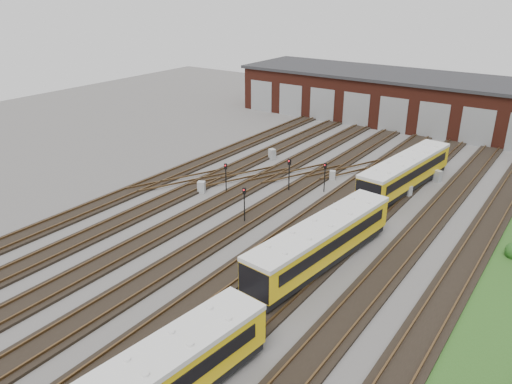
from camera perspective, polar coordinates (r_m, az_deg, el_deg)
The scene contains 13 objects.
ground at distance 36.75m, azimuth -1.04°, elevation -5.65°, with size 120.00×120.00×0.00m, color #4C4946.
track_network at distance 37.21m, azimuth -0.72°, elevation -5.08°, with size 30.40×70.00×0.33m.
maintenance_shed at distance 70.24m, azimuth 18.74°, elevation 9.85°, with size 51.00×12.50×6.35m.
metro_train at distance 33.24m, azimuth 7.48°, elevation -5.69°, with size 3.91×45.68×2.79m.
signal_mast_0 at distance 44.18m, azimuth -3.47°, elevation 2.01°, with size 0.29×0.27×2.88m.
signal_mast_1 at distance 45.04m, azimuth 7.87°, elevation 2.11°, with size 0.25×0.24×2.73m.
signal_mast_2 at distance 44.61m, azimuth 3.81°, elevation 2.43°, with size 0.27×0.25×3.13m.
signal_mast_3 at distance 38.62m, azimuth -1.34°, elevation -1.01°, with size 0.27×0.25×3.00m.
relay_cabinet_0 at distance 45.11m, azimuth -6.26°, elevation 0.55°, with size 0.64×0.54×1.07m, color #A2A5A7.
relay_cabinet_1 at distance 53.57m, azimuth 1.86°, elevation 4.34°, with size 0.68×0.57×1.13m, color #A2A5A7.
relay_cabinet_2 at distance 48.42m, azimuth 8.72°, elevation 1.90°, with size 0.55×0.46×0.91m, color #A2A5A7.
relay_cabinet_3 at distance 50.47m, azimuth 20.04°, elevation 1.73°, with size 0.66×0.55×1.09m, color #A2A5A7.
relay_cabinet_4 at distance 45.95m, azimuth 16.95°, elevation 0.07°, with size 0.63×0.53×1.06m, color #A2A5A7.
Camera 1 is at (19.07, -26.10, 17.50)m, focal length 35.00 mm.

